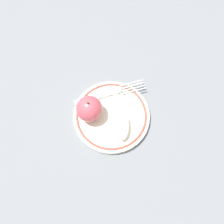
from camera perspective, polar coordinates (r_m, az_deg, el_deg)
The scene contains 5 objects.
ground_plane at distance 0.57m, azimuth -0.41°, elevation -2.34°, with size 2.00×2.00×0.00m, color slate.
plate at distance 0.56m, azimuth 0.00°, elevation -1.06°, with size 0.20×0.20×0.02m.
apple_red_whole at distance 0.53m, azimuth -6.08°, elevation 0.44°, with size 0.06×0.06×0.07m.
apple_slice_front at distance 0.53m, azimuth 2.96°, elevation -3.92°, with size 0.07×0.03×0.02m, color silver.
fork at distance 0.57m, azimuth -1.09°, elevation 4.76°, with size 0.12×0.17×0.00m.
Camera 1 is at (-0.17, -0.05, 0.54)m, focal length 35.00 mm.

